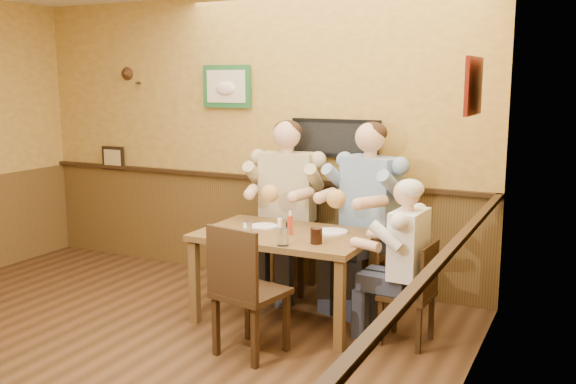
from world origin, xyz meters
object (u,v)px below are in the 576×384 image
object	(u,v)px
diner_white_elder	(408,271)
water_glass_left	(248,228)
dining_table	(285,243)
cola_tumbler	(316,236)
chair_back_left	(288,238)
chair_right_end	(407,293)
hot_sauce_bottle	(290,224)
water_glass_mid	(283,237)
chair_back_right	(370,248)
diner_tan_shirt	(288,215)
chair_near_side	(251,289)
salt_shaker	(280,224)
pepper_shaker	(288,227)
diner_blue_polo	(370,224)

from	to	relation	value
diner_white_elder	water_glass_left	xyz separation A→B (m)	(-1.27, -0.19, 0.24)
dining_table	cola_tumbler	size ratio (longest dim) A/B	11.50
chair_back_left	diner_white_elder	bearing A→B (deg)	-36.01
chair_right_end	cola_tumbler	distance (m)	0.81
dining_table	hot_sauce_bottle	xyz separation A→B (m)	(0.06, -0.04, 0.18)
water_glass_mid	chair_back_right	bearing A→B (deg)	73.20
chair_right_end	water_glass_mid	xyz separation A→B (m)	(-0.87, -0.36, 0.42)
chair_back_left	cola_tumbler	xyz separation A→B (m)	(0.70, -0.92, 0.30)
water_glass_mid	hot_sauce_bottle	bearing A→B (deg)	107.00
chair_back_right	diner_tan_shirt	distance (m)	0.85
chair_near_side	salt_shaker	size ratio (longest dim) A/B	9.84
dining_table	water_glass_mid	size ratio (longest dim) A/B	10.71
dining_table	chair_near_side	world-z (taller)	chair_near_side
dining_table	chair_near_side	bearing A→B (deg)	-84.11
chair_right_end	hot_sauce_bottle	world-z (taller)	hot_sauce_bottle
salt_shaker	diner_tan_shirt	bearing A→B (deg)	110.66
diner_white_elder	pepper_shaker	world-z (taller)	diner_white_elder
diner_tan_shirt	diner_blue_polo	distance (m)	0.82
diner_white_elder	water_glass_mid	bearing A→B (deg)	-63.83
water_glass_left	salt_shaker	world-z (taller)	water_glass_left
chair_right_end	diner_tan_shirt	size ratio (longest dim) A/B	0.55
water_glass_mid	cola_tumbler	size ratio (longest dim) A/B	1.07
diner_blue_polo	hot_sauce_bottle	distance (m)	0.86
dining_table	water_glass_left	bearing A→B (deg)	-136.65
chair_back_right	water_glass_mid	distance (m)	1.17
water_glass_mid	chair_back_left	bearing A→B (deg)	114.29
chair_back_right	chair_near_side	xyz separation A→B (m)	(-0.42, -1.41, -0.02)
chair_near_side	water_glass_mid	distance (m)	0.47
pepper_shaker	chair_back_right	bearing A→B (deg)	53.00
diner_tan_shirt	water_glass_left	xyz separation A→B (m)	(0.09, -0.93, 0.08)
chair_back_left	diner_white_elder	world-z (taller)	diner_white_elder
chair_near_side	hot_sauce_bottle	world-z (taller)	chair_near_side
chair_right_end	diner_white_elder	xyz separation A→B (m)	(0.00, 0.00, 0.17)
diner_tan_shirt	diner_blue_polo	world-z (taller)	diner_blue_polo
diner_white_elder	water_glass_left	size ratio (longest dim) A/B	9.87
diner_tan_shirt	chair_near_side	bearing A→B (deg)	-82.20
diner_blue_polo	cola_tumbler	bearing A→B (deg)	-81.29
chair_right_end	cola_tumbler	xyz separation A→B (m)	(-0.67, -0.19, 0.41)
diner_white_elder	hot_sauce_bottle	size ratio (longest dim) A/B	6.50
hot_sauce_bottle	salt_shaker	size ratio (longest dim) A/B	1.76
diner_blue_polo	cola_tumbler	size ratio (longest dim) A/B	12.02
cola_tumbler	salt_shaker	xyz separation A→B (m)	(-0.45, 0.27, -0.01)
chair_back_right	water_glass_left	xyz separation A→B (m)	(-0.73, -0.92, 0.30)
diner_blue_polo	water_glass_mid	bearing A→B (deg)	-90.46
diner_blue_polo	water_glass_left	distance (m)	1.17
chair_near_side	cola_tumbler	distance (m)	0.66
cola_tumbler	pepper_shaker	xyz separation A→B (m)	(-0.37, 0.26, -0.02)
pepper_shaker	chair_right_end	bearing A→B (deg)	-3.76
hot_sauce_bottle	pepper_shaker	distance (m)	0.12
diner_tan_shirt	water_glass_mid	xyz separation A→B (m)	(0.49, -1.09, 0.09)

